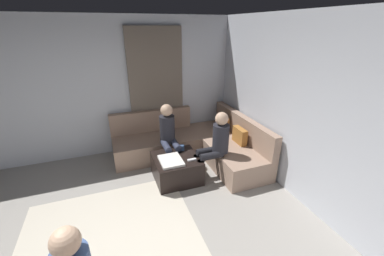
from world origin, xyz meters
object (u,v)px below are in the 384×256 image
(person_on_couch_back, at_px, (215,143))
(game_remote, at_px, (192,160))
(ottoman, at_px, (176,168))
(coffee_mug, at_px, (182,148))
(sectional_couch, at_px, (196,144))
(person_on_couch_side, at_px, (169,134))

(person_on_couch_back, bearing_deg, game_remote, 92.42)
(ottoman, relative_size, person_on_couch_back, 0.63)
(coffee_mug, bearing_deg, sectional_couch, 133.44)
(sectional_couch, bearing_deg, person_on_couch_side, -75.96)
(sectional_couch, relative_size, person_on_couch_back, 2.12)
(ottoman, distance_m, coffee_mug, 0.38)
(person_on_couch_side, bearing_deg, game_remote, 107.95)
(ottoman, distance_m, person_on_couch_side, 0.65)
(person_on_couch_side, bearing_deg, person_on_couch_back, 135.63)
(sectional_couch, xyz_separation_m, person_on_couch_side, (0.15, -0.59, 0.38))
(game_remote, height_order, person_on_couch_side, person_on_couch_side)
(person_on_couch_back, bearing_deg, ottoman, 76.14)
(ottoman, distance_m, person_on_couch_back, 0.81)
(coffee_mug, distance_m, person_on_couch_side, 0.36)
(ottoman, height_order, coffee_mug, coffee_mug)
(ottoman, xyz_separation_m, person_on_couch_side, (-0.47, 0.01, 0.45))
(ottoman, height_order, person_on_couch_side, person_on_couch_side)
(coffee_mug, xyz_separation_m, game_remote, (0.40, 0.04, -0.04))
(coffee_mug, xyz_separation_m, person_on_couch_back, (0.38, 0.48, 0.19))
(coffee_mug, bearing_deg, ottoman, -39.29)
(sectional_couch, distance_m, person_on_couch_side, 0.72)
(ottoman, height_order, game_remote, game_remote)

